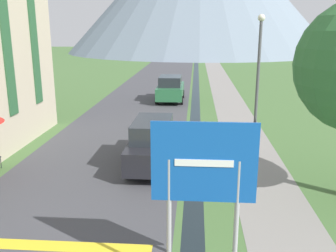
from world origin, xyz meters
TOP-DOWN VIEW (x-y plane):
  - ground_plane at (0.00, 20.00)m, footprint 160.00×160.00m
  - road at (-2.50, 30.00)m, footprint 6.40×60.00m
  - footpath at (3.60, 30.00)m, footprint 2.20×60.00m
  - drainage_channel at (1.20, 30.00)m, footprint 0.60×60.00m
  - road_sign at (1.38, 4.07)m, footprint 2.07×0.11m
  - parked_car_near at (-0.40, 10.85)m, footprint 1.72×4.58m
  - parked_car_far at (-0.62, 23.83)m, footprint 1.91×4.15m
  - streetlamp at (3.66, 12.34)m, footprint 0.28×0.28m

SIDE VIEW (x-z plane):
  - ground_plane at x=0.00m, z-range 0.00..0.00m
  - drainage_channel at x=1.20m, z-range 0.00..0.00m
  - road at x=-2.50m, z-range 0.00..0.01m
  - footpath at x=3.60m, z-range 0.00..0.01m
  - parked_car_near at x=-0.40m, z-range 0.00..1.82m
  - parked_car_far at x=-0.62m, z-range 0.00..1.82m
  - road_sign at x=1.38m, z-range 0.60..4.06m
  - streetlamp at x=3.66m, z-range 0.49..6.16m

